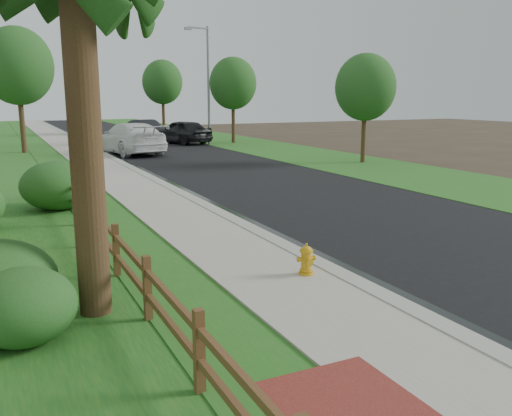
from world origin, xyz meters
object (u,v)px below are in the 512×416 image
fire_hydrant (306,260)px  white_suv (130,138)px  dark_car_mid (182,132)px  streetlight (206,79)px  ranch_fence (105,234)px

fire_hydrant → white_suv: (2.25, 24.96, 0.59)m
dark_car_mid → streetlight: size_ratio=0.62×
ranch_fence → streetlight: size_ratio=2.02×
ranch_fence → fire_hydrant: (3.35, -2.91, -0.23)m
ranch_fence → fire_hydrant: 4.44m
white_suv → streetlight: bearing=-159.7°
fire_hydrant → dark_car_mid: size_ratio=0.12×
white_suv → dark_car_mid: (5.20, 5.67, -0.07)m
ranch_fence → fire_hydrant: ranch_fence is taller
fire_hydrant → dark_car_mid: 31.53m
ranch_fence → streetlight: streetlight is taller
ranch_fence → streetlight: bearing=64.8°
fire_hydrant → white_suv: 25.07m
ranch_fence → dark_car_mid: bearing=68.7°
ranch_fence → streetlight: (12.14, 25.80, 4.13)m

